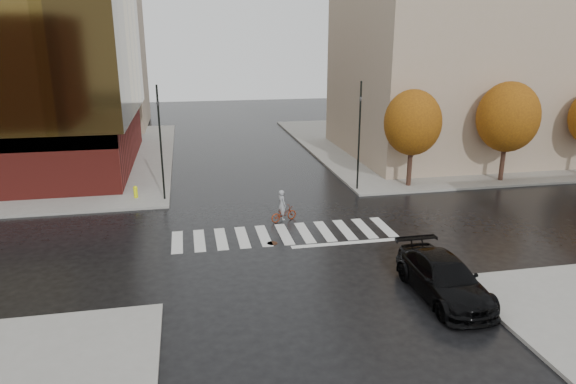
% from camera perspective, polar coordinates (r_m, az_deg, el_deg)
% --- Properties ---
extents(ground, '(120.00, 120.00, 0.00)m').
position_cam_1_polar(ground, '(26.48, -0.20, -5.10)').
color(ground, black).
rests_on(ground, ground).
extents(sidewalk_ne, '(30.00, 30.00, 0.15)m').
position_cam_1_polar(sidewalk_ne, '(52.85, 18.11, 5.32)').
color(sidewalk_ne, gray).
rests_on(sidewalk_ne, ground).
extents(crosswalk, '(12.00, 3.00, 0.01)m').
position_cam_1_polar(crosswalk, '(26.93, -0.41, -4.70)').
color(crosswalk, silver).
rests_on(crosswalk, ground).
extents(building_ne_tan, '(16.00, 16.00, 18.00)m').
position_cam_1_polar(building_ne_tan, '(46.50, 17.14, 15.23)').
color(building_ne_tan, tan).
rests_on(building_ne_tan, sidewalk_ne).
extents(building_nw_far, '(14.00, 12.00, 20.00)m').
position_cam_1_polar(building_nw_far, '(62.12, -22.72, 15.86)').
color(building_nw_far, tan).
rests_on(building_nw_far, sidewalk_nw).
extents(tree_ne_a, '(3.80, 3.80, 6.50)m').
position_cam_1_polar(tree_ne_a, '(35.20, 13.68, 7.49)').
color(tree_ne_a, black).
rests_on(tree_ne_a, sidewalk_ne).
extents(tree_ne_b, '(4.20, 4.20, 6.89)m').
position_cam_1_polar(tree_ne_b, '(38.63, 23.25, 7.66)').
color(tree_ne_b, black).
rests_on(tree_ne_b, sidewalk_ne).
extents(sedan, '(2.30, 5.51, 1.59)m').
position_cam_1_polar(sedan, '(21.40, 16.92, -9.12)').
color(sedan, black).
rests_on(sedan, ground).
extents(cyclist, '(1.69, 1.10, 1.82)m').
position_cam_1_polar(cyclist, '(28.62, -0.56, -2.07)').
color(cyclist, maroon).
rests_on(cyclist, ground).
extents(traffic_light_nw, '(0.18, 0.15, 7.06)m').
position_cam_1_polar(traffic_light_nw, '(32.20, -14.02, 6.06)').
color(traffic_light_nw, black).
rests_on(traffic_light_nw, sidewalk_nw).
extents(traffic_light_ne, '(0.19, 0.21, 7.08)m').
position_cam_1_polar(traffic_light_ne, '(33.81, 7.94, 6.92)').
color(traffic_light_ne, black).
rests_on(traffic_light_ne, sidewalk_ne).
extents(fire_hydrant, '(0.27, 0.27, 0.77)m').
position_cam_1_polar(fire_hydrant, '(33.75, -16.58, 0.10)').
color(fire_hydrant, '#E7F10E').
rests_on(fire_hydrant, sidewalk_nw).
extents(manhole, '(0.62, 0.62, 0.01)m').
position_cam_1_polar(manhole, '(25.79, -1.76, -5.71)').
color(manhole, '#412417').
rests_on(manhole, ground).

